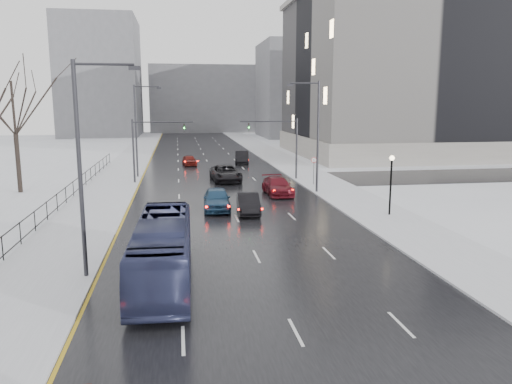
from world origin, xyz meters
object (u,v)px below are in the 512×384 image
no_uturn_sign (314,163)px  sedan_right_distant (242,157)px  sedan_center_near (217,199)px  streetlight_l_near (84,160)px  tree_park_e (21,193)px  bus (163,250)px  lamppost_r_mid (391,176)px  mast_signal_left (144,143)px  sedan_right_near (248,203)px  mast_signal_right (287,141)px  streetlight_r_mid (315,131)px  sedan_right_cross (226,173)px  sedan_center_far (189,160)px  sedan_right_far (278,186)px  streetlight_l_far (138,126)px

no_uturn_sign → sedan_right_distant: no_uturn_sign is taller
sedan_center_near → sedan_right_distant: (5.67, 28.89, -0.02)m
streetlight_l_near → sedan_center_near: streetlight_l_near is taller
tree_park_e → sedan_right_distant: tree_park_e is taller
bus → sedan_right_distant: bearing=79.6°
tree_park_e → streetlight_l_near: (10.03, -24.00, 5.62)m
lamppost_r_mid → sedan_center_near: (-12.17, 4.06, -2.06)m
no_uturn_sign → sedan_right_distant: bearing=103.9°
streetlight_l_near → sedan_center_near: size_ratio=2.01×
mast_signal_left → sedan_right_near: size_ratio=1.45×
sedan_center_near → mast_signal_right: bearing=61.4°
streetlight_l_near → sedan_center_near: bearing=63.5°
streetlight_r_mid → sedan_right_near: 11.41m
no_uturn_sign → mast_signal_right: bearing=115.1°
mast_signal_left → sedan_right_cross: bearing=-0.2°
sedan_center_far → sedan_right_distant: 7.13m
streetlight_l_near → lamppost_r_mid: (19.17, 10.00, -2.67)m
lamppost_r_mid → bus: (-15.80, -10.99, -1.44)m
lamppost_r_mid → sedan_right_distant: (-6.50, 32.95, -2.07)m
sedan_right_near → sedan_right_far: bearing=66.7°
mast_signal_right → sedan_right_near: mast_signal_right is taller
no_uturn_sign → sedan_right_cross: size_ratio=0.45×
bus → sedan_right_near: (5.85, 13.49, -0.72)m
sedan_center_near → streetlight_l_near: bearing=-113.7°
streetlight_l_near → bus: 5.41m
mast_signal_left → sedan_right_far: 15.01m
lamppost_r_mid → bus: lamppost_r_mid is taller
tree_park_e → sedan_right_far: bearing=-10.7°
sedan_center_far → sedan_right_distant: bearing=2.1°
streetlight_l_far → sedan_right_far: streetlight_l_far is taller
streetlight_l_near → mast_signal_left: 28.05m
sedan_right_distant → mast_signal_right: bearing=-72.1°
sedan_center_near → sedan_center_far: size_ratio=1.25×
lamppost_r_mid → streetlight_l_far: bearing=131.1°
streetlight_l_near → sedan_right_near: (9.21, 12.51, -4.84)m
streetlight_r_mid → sedan_right_near: bearing=-133.5°
mast_signal_left → sedan_right_distant: size_ratio=1.29×
streetlight_r_mid → sedan_right_cross: streetlight_r_mid is taller
no_uturn_sign → bus: bus is taller
streetlight_l_far → mast_signal_left: streetlight_l_far is taller
mast_signal_right → no_uturn_sign: bearing=-64.9°
mast_signal_left → sedan_center_near: size_ratio=1.31×
no_uturn_sign → streetlight_l_far: bearing=155.3°
streetlight_l_near → streetlight_l_far: same height
bus → sedan_right_cross: size_ratio=1.73×
no_uturn_sign → sedan_right_far: size_ratio=0.51×
streetlight_r_mid → sedan_right_far: (-3.46, -0.34, -4.81)m
tree_park_e → no_uturn_sign: (27.40, 0.00, 2.30)m
sedan_right_cross → sedan_right_distant: 15.42m
sedan_right_cross → sedan_right_distant: sedan_right_cross is taller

